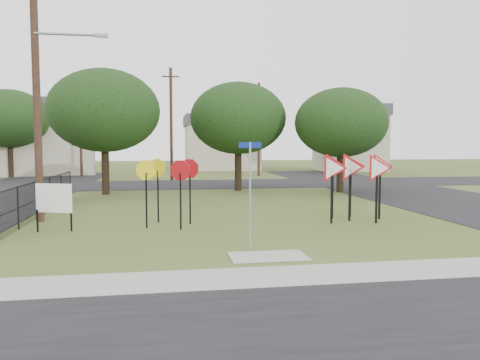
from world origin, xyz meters
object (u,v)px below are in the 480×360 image
yield_sign_cluster (354,171)px  street_name_sign (250,189)px  stop_sign_cluster (169,176)px  info_board (54,200)px

yield_sign_cluster → street_name_sign: bearing=-137.8°
stop_sign_cluster → info_board: size_ratio=1.49×
info_board → street_name_sign: bearing=-32.4°
street_name_sign → yield_sign_cluster: 6.59m
street_name_sign → yield_sign_cluster: bearing=42.2°
stop_sign_cluster → yield_sign_cluster: (7.03, 0.11, 0.13)m
yield_sign_cluster → info_board: bearing=-176.6°
stop_sign_cluster → yield_sign_cluster: 7.03m
street_name_sign → info_board: 7.09m
yield_sign_cluster → info_board: yield_sign_cluster is taller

